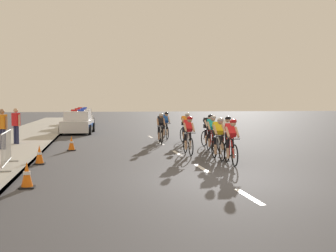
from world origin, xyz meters
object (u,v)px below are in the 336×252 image
(cyclist_fifth, at_px, (212,133))
(cyclist_ninth, at_px, (166,125))
(spectator_middle, at_px, (16,123))
(police_car_second, at_px, (80,120))
(traffic_cone_far, at_px, (39,155))
(cyclist_lead, at_px, (231,141))
(police_car_nearest, at_px, (78,123))
(spectator_back, at_px, (2,126))
(cyclist_eighth, at_px, (186,127))
(traffic_cone_mid, at_px, (27,175))
(cyclist_third, at_px, (225,135))
(police_car_third, at_px, (82,117))
(cyclist_fourth, at_px, (188,135))
(crowd_barrier_front, at_px, (6,149))
(traffic_cone_near, at_px, (71,143))
(cyclist_seventh, at_px, (161,128))
(cyclist_sixth, at_px, (208,130))
(cyclist_second, at_px, (218,138))

(cyclist_fifth, relative_size, cyclist_ninth, 1.00)
(cyclist_fifth, height_order, spectator_middle, spectator_middle)
(police_car_second, distance_m, traffic_cone_far, 19.60)
(cyclist_ninth, distance_m, traffic_cone_far, 10.62)
(cyclist_lead, height_order, police_car_nearest, police_car_nearest)
(spectator_back, bearing_deg, cyclist_eighth, 17.21)
(police_car_nearest, xyz_separation_m, police_car_second, (0.00, 5.69, 0.00))
(cyclist_eighth, bearing_deg, traffic_cone_mid, -121.12)
(police_car_nearest, xyz_separation_m, traffic_cone_far, (-0.77, -13.89, -0.37))
(cyclist_third, bearing_deg, spectator_middle, 151.88)
(spectator_middle, bearing_deg, cyclist_third, -28.12)
(cyclist_lead, relative_size, spectator_back, 1.03)
(police_car_second, bearing_deg, police_car_third, 89.99)
(spectator_middle, bearing_deg, cyclist_ninth, 20.55)
(cyclist_third, xyz_separation_m, traffic_cone_mid, (-6.73, -5.35, -0.48))
(cyclist_lead, distance_m, spectator_back, 9.58)
(cyclist_fifth, bearing_deg, cyclist_fourth, -146.30)
(crowd_barrier_front, height_order, traffic_cone_far, crowd_barrier_front)
(spectator_middle, bearing_deg, traffic_cone_far, -73.57)
(traffic_cone_near, distance_m, traffic_cone_far, 3.93)
(cyclist_ninth, bearing_deg, cyclist_eighth, -76.63)
(cyclist_lead, distance_m, cyclist_seventh, 7.40)
(police_car_nearest, distance_m, traffic_cone_mid, 17.88)
(police_car_nearest, height_order, police_car_second, same)
(cyclist_sixth, bearing_deg, cyclist_eighth, 102.25)
(cyclist_third, xyz_separation_m, cyclist_ninth, (-1.10, 7.49, 0.00))
(police_car_nearest, bearing_deg, cyclist_lead, -69.87)
(cyclist_third, distance_m, cyclist_fourth, 1.47)
(cyclist_eighth, bearing_deg, cyclist_third, -84.26)
(cyclist_eighth, relative_size, crowd_barrier_front, 0.74)
(police_car_second, distance_m, traffic_cone_near, 15.75)
(police_car_nearest, xyz_separation_m, traffic_cone_mid, (-0.58, -17.87, -0.37))
(traffic_cone_far, bearing_deg, cyclist_lead, -10.47)
(police_car_third, bearing_deg, cyclist_seventh, -77.54)
(cyclist_fourth, height_order, cyclist_eighth, same)
(cyclist_fifth, height_order, cyclist_seventh, same)
(cyclist_fourth, xyz_separation_m, cyclist_seventh, (-0.38, 4.48, 0.00))
(cyclist_lead, relative_size, traffic_cone_far, 2.69)
(cyclist_lead, bearing_deg, police_car_third, 101.59)
(cyclist_ninth, height_order, police_car_third, police_car_third)
(cyclist_fourth, height_order, crowd_barrier_front, cyclist_fourth)
(cyclist_fifth, bearing_deg, traffic_cone_mid, -135.23)
(cyclist_lead, bearing_deg, police_car_nearest, 110.13)
(cyclist_ninth, bearing_deg, crowd_barrier_front, -123.65)
(traffic_cone_far, bearing_deg, cyclist_seventh, 50.27)
(cyclist_seventh, bearing_deg, spectator_back, -161.25)
(traffic_cone_far, bearing_deg, cyclist_third, 11.22)
(cyclist_second, height_order, cyclist_fifth, same)
(cyclist_second, relative_size, police_car_nearest, 0.38)
(traffic_cone_far, height_order, spectator_middle, spectator_middle)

